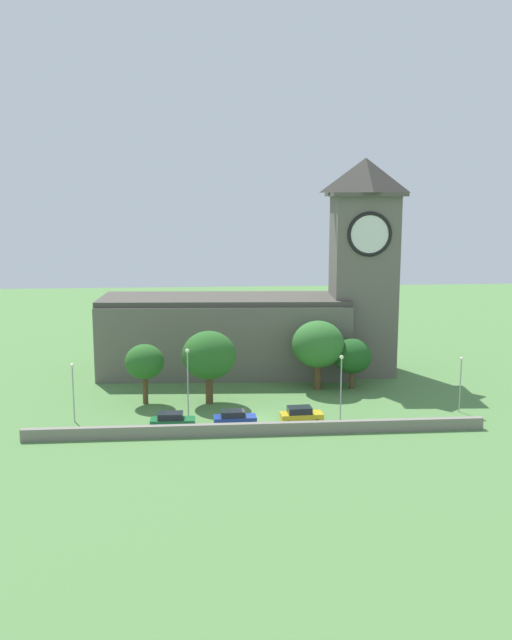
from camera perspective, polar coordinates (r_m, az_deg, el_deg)
The scene contains 14 objects.
ground_plane at distance 91.12m, azimuth -0.93°, elevation -5.23°, with size 200.00×200.00×0.00m, color #517F42.
church at distance 95.49m, azimuth 1.24°, elevation 0.71°, with size 41.23×13.75×29.20m.
quay_barrier at distance 71.91m, azimuth 0.12°, elevation -8.93°, with size 47.45×0.70×1.25m, color gray.
car_green at distance 73.95m, azimuth -6.90°, elevation -8.22°, with size 4.69×2.24×1.81m.
car_blue at distance 74.42m, azimuth -1.79°, elevation -8.07°, with size 4.59×2.23×1.72m.
car_yellow at distance 75.29m, azimuth 3.71°, elevation -7.81°, with size 4.63×2.42×1.89m.
streetlamp_west_end at distance 77.39m, azimuth -14.81°, elevation -4.99°, with size 0.44×0.44×6.48m.
streetlamp_west_mid at distance 75.95m, azimuth -5.63°, elevation -4.36°, with size 0.44×0.44×7.88m.
streetlamp_central at distance 76.05m, azimuth 7.01°, elevation -4.66°, with size 0.44×0.44×7.21m.
streetlamp_east_mid at distance 81.59m, azimuth 16.47°, elevation -4.34°, with size 0.44×0.44×6.38m.
tree_by_tower at distance 87.44m, azimuth 5.12°, elevation -2.01°, with size 6.54×6.54×8.79m.
tree_churchyard at distance 82.22m, azimuth -9.14°, elevation -3.44°, with size 4.55×4.55×7.12m.
tree_riverside_east at distance 88.68m, azimuth 7.91°, elevation -2.97°, with size 4.88×4.88×6.41m.
tree_riverside_west at distance 81.29m, azimuth -3.89°, elevation -2.93°, with size 6.29×6.29×8.67m.
Camera 1 is at (-5.67, -72.72, 24.01)m, focal length 38.97 mm.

